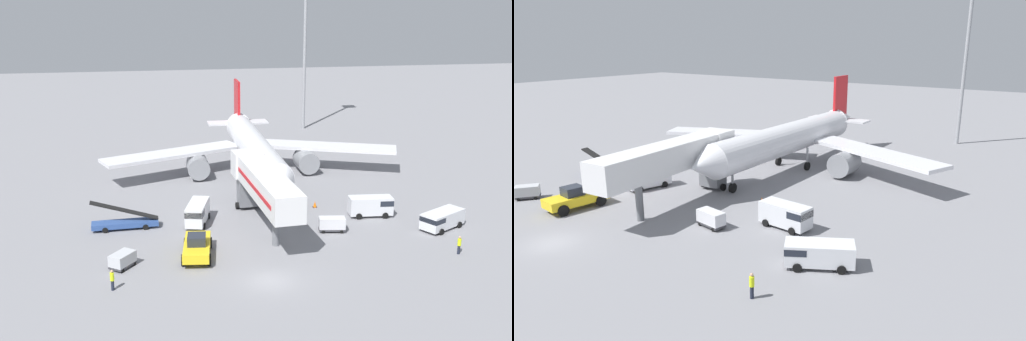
# 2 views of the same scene
# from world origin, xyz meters

# --- Properties ---
(ground_plane) EXTENTS (300.00, 300.00, 0.00)m
(ground_plane) POSITION_xyz_m (0.00, 0.00, 0.00)
(ground_plane) COLOR gray
(airplane_at_gate) EXTENTS (40.71, 36.70, 11.13)m
(airplane_at_gate) POSITION_xyz_m (3.66, 31.34, 3.92)
(airplane_at_gate) COLOR silver
(airplane_at_gate) RESTS_ON ground
(jet_bridge) EXTENTS (4.67, 18.27, 6.63)m
(jet_bridge) POSITION_xyz_m (1.57, 12.90, 4.89)
(jet_bridge) COLOR silver
(jet_bridge) RESTS_ON ground
(pushback_tug) EXTENTS (3.29, 6.25, 2.33)m
(pushback_tug) POSITION_xyz_m (-5.91, 6.14, 1.08)
(pushback_tug) COLOR yellow
(pushback_tug) RESTS_ON ground
(belt_loader_truck) EXTENTS (7.02, 1.99, 3.28)m
(belt_loader_truck) POSITION_xyz_m (-12.88, 14.61, 0.77)
(belt_loader_truck) COLOR #2D4C8E
(belt_loader_truck) RESTS_ON ground
(service_van_far_left) EXTENTS (5.54, 4.35, 1.92)m
(service_van_far_left) POSITION_xyz_m (20.16, 8.99, 1.11)
(service_van_far_left) COLOR silver
(service_van_far_left) RESTS_ON ground
(service_van_near_left) EXTENTS (4.95, 2.46, 2.23)m
(service_van_near_left) POSITION_xyz_m (14.21, 13.95, 1.27)
(service_van_near_left) COLOR silver
(service_van_near_left) RESTS_ON ground
(service_van_far_right) EXTENTS (3.07, 5.22, 2.35)m
(service_van_far_right) POSITION_xyz_m (-5.22, 14.72, 1.33)
(service_van_far_right) COLOR white
(service_van_far_right) RESTS_ON ground
(baggage_cart_mid_left) EXTENTS (2.57, 2.75, 1.44)m
(baggage_cart_mid_left) POSITION_xyz_m (-12.78, 4.91, 0.80)
(baggage_cart_mid_left) COLOR #38383D
(baggage_cart_mid_left) RESTS_ON ground
(baggage_cart_near_right) EXTENTS (2.88, 1.67, 1.54)m
(baggage_cart_near_right) POSITION_xyz_m (8.52, 10.21, 0.85)
(baggage_cart_near_right) COLOR #38383D
(baggage_cart_near_right) RESTS_ON ground
(ground_crew_worker_foreground) EXTENTS (0.48, 0.48, 1.87)m
(ground_crew_worker_foreground) POSITION_xyz_m (-13.46, 0.57, 0.99)
(ground_crew_worker_foreground) COLOR #1E2333
(ground_crew_worker_foreground) RESTS_ON ground
(ground_crew_worker_midground) EXTENTS (0.49, 0.49, 1.83)m
(ground_crew_worker_midground) POSITION_xyz_m (18.88, 2.60, 0.97)
(ground_crew_worker_midground) COLOR #1E2333
(ground_crew_worker_midground) RESTS_ON ground
(safety_cone_alpha) EXTENTS (0.48, 0.48, 0.73)m
(safety_cone_alpha) POSITION_xyz_m (8.71, 17.77, 0.36)
(safety_cone_alpha) COLOR black
(safety_cone_alpha) RESTS_ON ground
(apron_light_mast) EXTENTS (2.40, 2.40, 32.80)m
(apron_light_mast) POSITION_xyz_m (17.61, 59.59, 21.90)
(apron_light_mast) COLOR #93969B
(apron_light_mast) RESTS_ON ground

